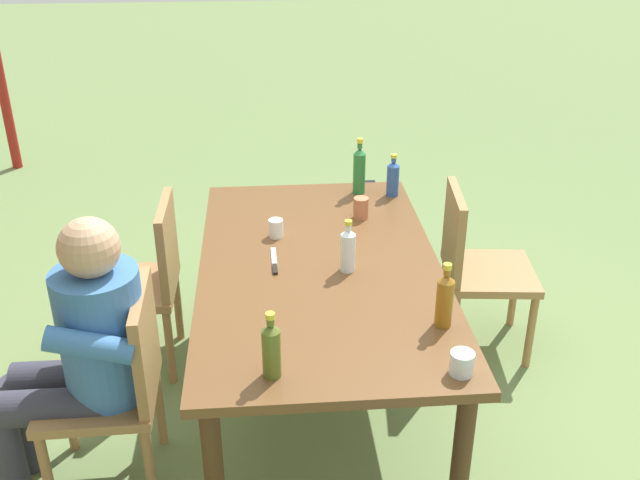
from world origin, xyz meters
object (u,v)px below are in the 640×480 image
at_px(chair_near_right, 475,263).
at_px(cup_white, 276,228).
at_px(backpack_by_near_side, 368,221).
at_px(bottle_clear, 348,249).
at_px(dining_table, 320,281).
at_px(bottle_green, 359,170).
at_px(cup_terracotta, 361,208).
at_px(cup_glass, 462,363).
at_px(bottle_blue, 393,178).
at_px(bottle_olive, 271,349).
at_px(table_knife, 274,263).
at_px(chair_far_left, 119,380).
at_px(person_in_white_shirt, 83,346).
at_px(bottle_amber, 445,299).
at_px(chair_far_right, 146,277).

relative_size(chair_near_right, cup_white, 10.26).
bearing_deg(backpack_by_near_side, bottle_clear, 168.27).
height_order(dining_table, bottle_clear, bottle_clear).
relative_size(bottle_green, cup_terracotta, 2.85).
height_order(cup_glass, cup_terracotta, cup_terracotta).
xyz_separation_m(chair_near_right, bottle_blue, (0.31, 0.38, 0.35)).
height_order(bottle_blue, bottle_olive, bottle_olive).
bearing_deg(table_knife, cup_terracotta, -45.10).
bearing_deg(bottle_olive, cup_glass, -93.84).
relative_size(chair_far_left, chair_near_right, 1.00).
xyz_separation_m(bottle_olive, cup_terracotta, (1.21, -0.46, -0.05)).
bearing_deg(bottle_green, dining_table, 160.85).
xyz_separation_m(person_in_white_shirt, bottle_amber, (-0.09, -1.34, 0.19)).
relative_size(bottle_blue, cup_glass, 2.71).
distance_m(chair_far_right, person_in_white_shirt, 0.84).
bearing_deg(person_in_white_shirt, bottle_blue, -50.34).
bearing_deg(cup_white, chair_far_left, 137.48).
bearing_deg(backpack_by_near_side, chair_far_right, 131.84).
distance_m(chair_far_left, bottle_clear, 1.05).
xyz_separation_m(chair_far_left, person_in_white_shirt, (-0.00, 0.11, 0.17)).
distance_m(chair_far_right, cup_glass, 1.73).
bearing_deg(dining_table, cup_terracotta, -27.26).
relative_size(cup_glass, cup_terracotta, 0.79).
xyz_separation_m(cup_glass, cup_terracotta, (1.25, 0.17, 0.01)).
xyz_separation_m(bottle_clear, cup_glass, (-0.74, -0.30, -0.06)).
bearing_deg(bottle_green, table_knife, 148.05).
xyz_separation_m(cup_glass, cup_white, (1.08, 0.59, 0.00)).
xyz_separation_m(dining_table, cup_terracotta, (0.46, -0.24, 0.13)).
xyz_separation_m(bottle_green, cup_glass, (-1.56, -0.14, -0.09)).
height_order(cup_white, cup_terracotta, cup_terracotta).
xyz_separation_m(chair_far_left, cup_terracotta, (0.86, -1.05, 0.30)).
bearing_deg(cup_glass, person_in_white_shirt, 73.95).
bearing_deg(chair_far_left, table_knife, -55.03).
xyz_separation_m(chair_far_right, cup_terracotta, (0.05, -1.05, 0.30)).
height_order(cup_glass, cup_white, cup_white).
relative_size(dining_table, cup_white, 21.26).
bearing_deg(bottle_olive, chair_far_right, 27.22).
distance_m(chair_far_right, chair_near_right, 1.63).
relative_size(chair_far_right, person_in_white_shirt, 0.74).
distance_m(chair_near_right, cup_white, 1.04).
height_order(person_in_white_shirt, table_knife, person_in_white_shirt).
distance_m(cup_terracotta, backpack_by_near_side, 1.24).
distance_m(bottle_amber, table_knife, 0.81).
distance_m(person_in_white_shirt, cup_white, 1.03).
xyz_separation_m(chair_near_right, person_in_white_shirt, (-0.82, 1.74, 0.17)).
height_order(bottle_amber, bottle_olive, bottle_amber).
xyz_separation_m(dining_table, bottle_amber, (-0.49, -0.42, 0.19)).
xyz_separation_m(bottle_clear, bottle_green, (0.82, -0.15, 0.03)).
bearing_deg(bottle_olive, dining_table, -16.53).
bearing_deg(chair_far_right, bottle_olive, -152.78).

